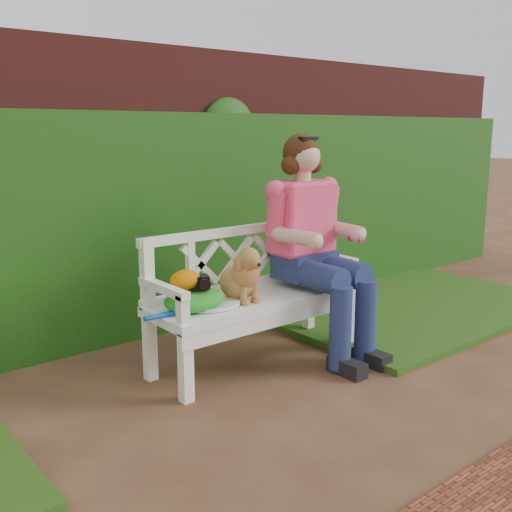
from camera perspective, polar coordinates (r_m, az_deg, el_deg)
ground at (r=3.39m, az=-0.01°, el=-15.67°), size 60.00×60.00×0.00m
brick_wall at (r=4.66m, az=-15.03°, el=5.74°), size 10.00×0.30×2.20m
ivy_hedge at (r=4.49m, az=-13.70°, el=2.38°), size 10.00×0.18×1.70m
grass_right at (r=5.59m, az=13.37°, el=-4.42°), size 2.60×2.00×0.05m
garden_bench at (r=4.10m, az=-0.00°, el=-6.99°), size 1.64×0.79×0.48m
seated_woman at (r=4.24m, az=4.92°, el=1.38°), size 0.93×1.07×1.59m
dog at (r=3.87m, az=-1.51°, el=-1.60°), size 0.32×0.38×0.37m
tennis_racket at (r=3.76m, az=-4.53°, el=-4.67°), size 0.76×0.54×0.03m
green_bag at (r=3.71m, az=-5.87°, el=-4.11°), size 0.48×0.43×0.14m
camera_item at (r=3.68m, az=-5.49°, el=-2.51°), size 0.15×0.14×0.08m
baseball_glove at (r=3.65m, az=-6.74°, el=-2.27°), size 0.23×0.19×0.13m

